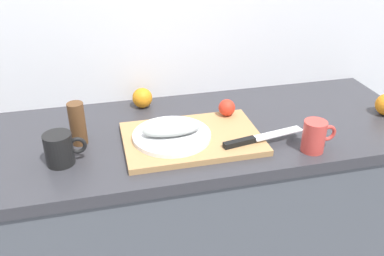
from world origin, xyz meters
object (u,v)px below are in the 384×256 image
white_plate (172,136)px  fish_fillet (172,129)px  pepper_mill (78,124)px  cutting_board (192,139)px  coffee_mug_0 (60,149)px  orange_0 (142,98)px  chef_knife (254,139)px  coffee_mug_1 (315,136)px

white_plate → fish_fillet: fish_fillet is taller
white_plate → pepper_mill: 0.31m
cutting_board → coffee_mug_0: coffee_mug_0 is taller
coffee_mug_0 → orange_0: (0.29, 0.33, -0.01)m
chef_knife → pepper_mill: pepper_mill is taller
chef_knife → orange_0: orange_0 is taller
coffee_mug_1 → pepper_mill: pepper_mill is taller
coffee_mug_1 → chef_knife: bearing=159.9°
cutting_board → orange_0: size_ratio=5.89×
pepper_mill → fish_fillet: bearing=-13.4°
fish_fillet → pepper_mill: (-0.30, 0.07, 0.02)m
orange_0 → pepper_mill: (-0.24, -0.23, 0.03)m
orange_0 → white_plate: bearing=-79.2°
white_plate → chef_knife: bearing=-19.1°
cutting_board → pepper_mill: pepper_mill is taller
orange_0 → pepper_mill: pepper_mill is taller
chef_knife → coffee_mug_0: coffee_mug_0 is taller
white_plate → coffee_mug_1: 0.46m
chef_knife → pepper_mill: size_ratio=2.00×
orange_0 → cutting_board: bearing=-67.7°
chef_knife → coffee_mug_0: size_ratio=2.32×
white_plate → coffee_mug_0: bearing=-173.8°
white_plate → coffee_mug_0: (-0.35, -0.04, 0.02)m
chef_knife → white_plate: bearing=150.7°
cutting_board → fish_fillet: bearing=176.0°
fish_fillet → coffee_mug_1: (0.43, -0.15, -0.00)m
pepper_mill → white_plate: bearing=-13.4°
cutting_board → chef_knife: size_ratio=1.56×
fish_fillet → chef_knife: bearing=-19.1°
white_plate → chef_knife: chef_knife is taller
chef_knife → coffee_mug_1: size_ratio=2.57×
fish_fillet → coffee_mug_0: coffee_mug_0 is taller
fish_fillet → orange_0: (-0.06, 0.30, -0.01)m
cutting_board → white_plate: white_plate is taller
coffee_mug_0 → coffee_mug_1: size_ratio=1.11×
coffee_mug_1 → orange_0: coffee_mug_1 is taller
white_plate → pepper_mill: (-0.30, 0.07, 0.05)m
white_plate → coffee_mug_0: 0.35m
coffee_mug_0 → coffee_mug_1: (0.78, -0.11, 0.00)m
orange_0 → coffee_mug_1: bearing=-42.6°
chef_knife → orange_0: size_ratio=3.78×
coffee_mug_1 → pepper_mill: bearing=162.9°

